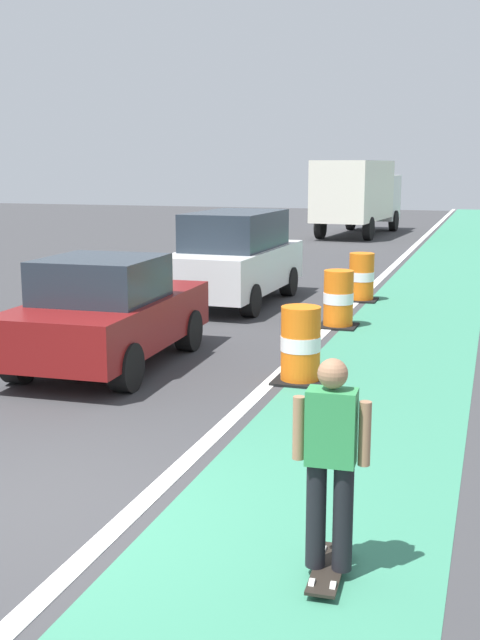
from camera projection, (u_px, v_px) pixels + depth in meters
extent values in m
plane|color=#38383A|center=(31.00, 509.00, 7.10)|extent=(100.00, 100.00, 0.00)
cube|color=#387F60|center=(424.00, 304.00, 17.57)|extent=(2.50, 80.00, 0.01)
cube|color=silver|center=(357.00, 300.00, 18.02)|extent=(0.20, 80.00, 0.01)
cube|color=black|center=(328.00, 568.00, 5.92)|extent=(0.26, 0.81, 0.02)
cylinder|color=silver|center=(333.00, 589.00, 5.66)|extent=(0.05, 0.11, 0.11)
cylinder|color=silver|center=(312.00, 586.00, 5.69)|extent=(0.05, 0.11, 0.11)
cylinder|color=silver|center=(343.00, 555.00, 6.15)|extent=(0.05, 0.11, 0.11)
cylinder|color=silver|center=(324.00, 552.00, 6.19)|extent=(0.05, 0.11, 0.11)
cylinder|color=black|center=(343.00, 518.00, 5.81)|extent=(0.15, 0.15, 0.82)
cylinder|color=black|center=(316.00, 514.00, 5.86)|extent=(0.15, 0.15, 0.82)
cube|color=#338C4C|center=(331.00, 427.00, 5.70)|extent=(0.37, 0.24, 0.56)
cylinder|color=#9E7051|center=(365.00, 434.00, 5.65)|extent=(0.09, 0.09, 0.48)
cylinder|color=#9E7051|center=(299.00, 428.00, 5.77)|extent=(0.09, 0.09, 0.48)
sphere|color=#9E7051|center=(333.00, 374.00, 5.63)|extent=(0.22, 0.22, 0.22)
cube|color=maroon|center=(110.00, 321.00, 12.07)|extent=(1.99, 4.16, 0.72)
cube|color=#232D38|center=(101.00, 279.00, 11.71)|extent=(1.68, 1.78, 0.64)
cylinder|color=black|center=(98.00, 325.00, 13.56)|extent=(0.30, 0.69, 0.68)
cylinder|color=black|center=(188.00, 330.00, 13.12)|extent=(0.30, 0.69, 0.68)
cylinder|color=black|center=(19.00, 359.00, 11.16)|extent=(0.30, 0.69, 0.68)
cylinder|color=black|center=(126.00, 367.00, 10.72)|extent=(0.30, 0.69, 0.68)
cube|color=silver|center=(236.00, 268.00, 17.52)|extent=(1.94, 4.64, 0.90)
cube|color=#232D38|center=(236.00, 230.00, 17.36)|extent=(1.68, 2.89, 0.80)
cylinder|color=black|center=(224.00, 278.00, 19.20)|extent=(0.30, 0.69, 0.68)
cylinder|color=black|center=(289.00, 281.00, 18.67)|extent=(0.30, 0.69, 0.68)
cylinder|color=black|center=(176.00, 296.00, 16.56)|extent=(0.30, 0.69, 0.68)
cylinder|color=black|center=(250.00, 300.00, 16.02)|extent=(0.30, 0.69, 0.68)
cylinder|color=orange|center=(300.00, 365.00, 11.22)|extent=(0.56, 0.56, 0.42)
cylinder|color=white|center=(301.00, 343.00, 11.16)|extent=(0.57, 0.57, 0.21)
cylinder|color=orange|center=(301.00, 321.00, 11.10)|extent=(0.56, 0.56, 0.42)
cube|color=black|center=(300.00, 380.00, 11.27)|extent=(0.73, 0.73, 0.04)
cylinder|color=orange|center=(338.00, 314.00, 15.04)|extent=(0.56, 0.56, 0.42)
cylinder|color=white|center=(338.00, 298.00, 14.98)|extent=(0.57, 0.57, 0.21)
cylinder|color=orange|center=(339.00, 281.00, 14.92)|extent=(0.56, 0.56, 0.42)
cube|color=black|center=(338.00, 326.00, 15.08)|extent=(0.73, 0.73, 0.04)
cylinder|color=orange|center=(361.00, 290.00, 17.96)|extent=(0.56, 0.56, 0.42)
cylinder|color=white|center=(361.00, 276.00, 17.90)|extent=(0.57, 0.57, 0.21)
cylinder|color=orange|center=(362.00, 262.00, 17.84)|extent=(0.56, 0.56, 0.42)
cube|color=black|center=(361.00, 300.00, 18.00)|extent=(0.73, 0.73, 0.04)
cube|color=silver|center=(354.00, 190.00, 33.76)|extent=(2.73, 5.76, 2.50)
cube|color=silver|center=(374.00, 198.00, 37.33)|extent=(2.34, 2.06, 2.10)
cylinder|color=black|center=(351.00, 220.00, 37.74)|extent=(0.37, 0.98, 0.96)
cylinder|color=black|center=(394.00, 221.00, 36.97)|extent=(0.37, 0.98, 0.96)
cylinder|color=black|center=(320.00, 227.00, 33.16)|extent=(0.37, 0.98, 0.96)
cylinder|color=black|center=(369.00, 229.00, 32.39)|extent=(0.37, 0.98, 0.96)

